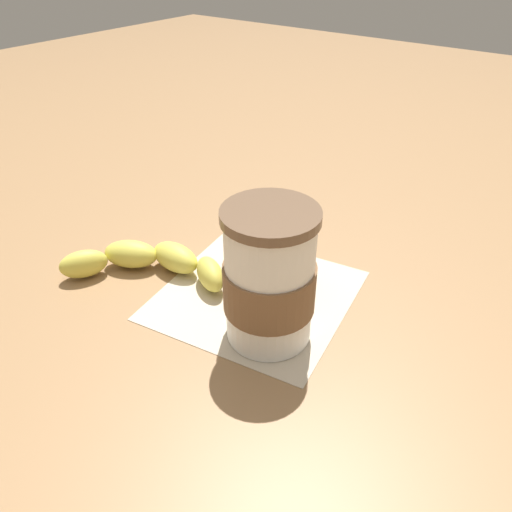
% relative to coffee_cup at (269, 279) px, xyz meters
% --- Properties ---
extents(ground_plane, '(3.00, 3.00, 0.00)m').
position_rel_coffee_cup_xyz_m(ground_plane, '(0.05, -0.04, -0.07)').
color(ground_plane, '#936D47').
extents(paper_napkin, '(0.24, 0.24, 0.00)m').
position_rel_coffee_cup_xyz_m(paper_napkin, '(0.05, -0.04, -0.07)').
color(paper_napkin, beige).
rests_on(paper_napkin, ground_plane).
extents(coffee_cup, '(0.09, 0.09, 0.15)m').
position_rel_coffee_cup_xyz_m(coffee_cup, '(0.00, 0.00, 0.00)').
color(coffee_cup, white).
rests_on(coffee_cup, paper_napkin).
extents(muffin, '(0.09, 0.09, 0.10)m').
position_rel_coffee_cup_xyz_m(muffin, '(0.05, -0.07, -0.02)').
color(muffin, beige).
rests_on(muffin, paper_napkin).
extents(banana, '(0.20, 0.14, 0.04)m').
position_rel_coffee_cup_xyz_m(banana, '(0.18, -0.00, -0.05)').
color(banana, '#D6CC4C').
rests_on(banana, paper_napkin).
extents(wooden_stirrer, '(0.08, 0.09, 0.00)m').
position_rel_coffee_cup_xyz_m(wooden_stirrer, '(0.12, -0.18, -0.07)').
color(wooden_stirrer, '#9E7547').
rests_on(wooden_stirrer, ground_plane).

